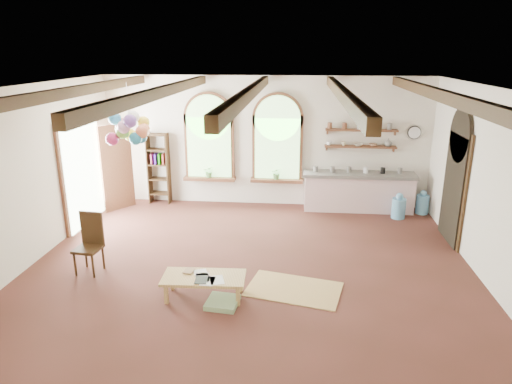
# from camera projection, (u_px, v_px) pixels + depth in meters

# --- Properties ---
(floor) EXTENTS (8.00, 8.00, 0.00)m
(floor) POSITION_uv_depth(u_px,v_px,m) (251.00, 263.00, 8.42)
(floor) COLOR #542922
(floor) RESTS_ON ground
(ceiling_beams) EXTENTS (6.20, 6.80, 0.18)m
(ceiling_beams) POSITION_uv_depth(u_px,v_px,m) (250.00, 93.00, 7.50)
(ceiling_beams) COLOR #3D2513
(ceiling_beams) RESTS_ON ceiling
(window_left) EXTENTS (1.30, 0.28, 2.20)m
(window_left) POSITION_uv_depth(u_px,v_px,m) (209.00, 140.00, 11.32)
(window_left) COLOR brown
(window_left) RESTS_ON floor
(window_right) EXTENTS (1.30, 0.28, 2.20)m
(window_right) POSITION_uv_depth(u_px,v_px,m) (277.00, 141.00, 11.17)
(window_right) COLOR brown
(window_right) RESTS_ON floor
(left_doorway) EXTENTS (0.10, 1.90, 2.50)m
(left_doorway) POSITION_uv_depth(u_px,v_px,m) (83.00, 173.00, 10.15)
(left_doorway) COLOR brown
(left_doorway) RESTS_ON floor
(right_doorway) EXTENTS (0.10, 1.30, 2.40)m
(right_doorway) POSITION_uv_depth(u_px,v_px,m) (453.00, 189.00, 9.16)
(right_doorway) COLOR black
(right_doorway) RESTS_ON floor
(kitchen_counter) EXTENTS (2.68, 0.62, 0.94)m
(kitchen_counter) POSITION_uv_depth(u_px,v_px,m) (358.00, 191.00, 11.12)
(kitchen_counter) COLOR beige
(kitchen_counter) RESTS_ON floor
(wall_shelf_lower) EXTENTS (1.70, 0.24, 0.04)m
(wall_shelf_lower) POSITION_uv_depth(u_px,v_px,m) (360.00, 147.00, 10.97)
(wall_shelf_lower) COLOR brown
(wall_shelf_lower) RESTS_ON wall_back
(wall_shelf_upper) EXTENTS (1.70, 0.24, 0.04)m
(wall_shelf_upper) POSITION_uv_depth(u_px,v_px,m) (361.00, 130.00, 10.85)
(wall_shelf_upper) COLOR brown
(wall_shelf_upper) RESTS_ON wall_back
(wall_clock) EXTENTS (0.32, 0.04, 0.32)m
(wall_clock) POSITION_uv_depth(u_px,v_px,m) (414.00, 133.00, 10.82)
(wall_clock) COLOR black
(wall_clock) RESTS_ON wall_back
(bookshelf) EXTENTS (0.53, 0.32, 1.80)m
(bookshelf) POSITION_uv_depth(u_px,v_px,m) (159.00, 168.00, 11.56)
(bookshelf) COLOR #3D2513
(bookshelf) RESTS_ON floor
(coffee_table) EXTENTS (1.32, 0.65, 0.37)m
(coffee_table) POSITION_uv_depth(u_px,v_px,m) (204.00, 279.00, 7.18)
(coffee_table) COLOR tan
(coffee_table) RESTS_ON floor
(side_chair) EXTENTS (0.47, 0.47, 1.07)m
(side_chair) POSITION_uv_depth(u_px,v_px,m) (90.00, 255.00, 8.03)
(side_chair) COLOR #3D2513
(side_chair) RESTS_ON floor
(floor_mat) EXTENTS (1.67, 1.24, 0.02)m
(floor_mat) POSITION_uv_depth(u_px,v_px,m) (294.00, 289.00, 7.50)
(floor_mat) COLOR tan
(floor_mat) RESTS_ON floor
(floor_cushion) EXTENTS (0.53, 0.53, 0.08)m
(floor_cushion) POSITION_uv_depth(u_px,v_px,m) (223.00, 302.00, 7.05)
(floor_cushion) COLOR gray
(floor_cushion) RESTS_ON floor
(water_jug_a) EXTENTS (0.32, 0.32, 0.61)m
(water_jug_a) POSITION_uv_depth(u_px,v_px,m) (399.00, 207.00, 10.64)
(water_jug_a) COLOR #61A5D0
(water_jug_a) RESTS_ON floor
(water_jug_b) EXTENTS (0.30, 0.30, 0.58)m
(water_jug_b) POSITION_uv_depth(u_px,v_px,m) (422.00, 203.00, 10.94)
(water_jug_b) COLOR #61A5D0
(water_jug_b) RESTS_ON floor
(balloon_cluster) EXTENTS (0.79, 0.88, 1.15)m
(balloon_cluster) POSITION_uv_depth(u_px,v_px,m) (130.00, 129.00, 8.71)
(balloon_cluster) COLOR silver
(balloon_cluster) RESTS_ON floor
(table_book) EXTENTS (0.19, 0.24, 0.02)m
(table_book) POSITION_uv_depth(u_px,v_px,m) (185.00, 270.00, 7.34)
(table_book) COLOR olive
(table_book) RESTS_ON coffee_table
(tablet) EXTENTS (0.20, 0.28, 0.01)m
(tablet) POSITION_uv_depth(u_px,v_px,m) (201.00, 280.00, 7.04)
(tablet) COLOR black
(tablet) RESTS_ON coffee_table
(potted_plant_left) EXTENTS (0.27, 0.23, 0.30)m
(potted_plant_left) POSITION_uv_depth(u_px,v_px,m) (209.00, 172.00, 11.45)
(potted_plant_left) COLOR #598C4C
(potted_plant_left) RESTS_ON window_left
(potted_plant_right) EXTENTS (0.27, 0.23, 0.30)m
(potted_plant_right) POSITION_uv_depth(u_px,v_px,m) (277.00, 173.00, 11.30)
(potted_plant_right) COLOR #598C4C
(potted_plant_right) RESTS_ON window_right
(shelf_cup_a) EXTENTS (0.12, 0.10, 0.10)m
(shelf_cup_a) POSITION_uv_depth(u_px,v_px,m) (329.00, 143.00, 11.01)
(shelf_cup_a) COLOR white
(shelf_cup_a) RESTS_ON wall_shelf_lower
(shelf_cup_b) EXTENTS (0.10, 0.10, 0.09)m
(shelf_cup_b) POSITION_uv_depth(u_px,v_px,m) (344.00, 144.00, 10.98)
(shelf_cup_b) COLOR beige
(shelf_cup_b) RESTS_ON wall_shelf_lower
(shelf_bowl_a) EXTENTS (0.22, 0.22, 0.05)m
(shelf_bowl_a) POSITION_uv_depth(u_px,v_px,m) (358.00, 145.00, 10.96)
(shelf_bowl_a) COLOR beige
(shelf_bowl_a) RESTS_ON wall_shelf_lower
(shelf_bowl_b) EXTENTS (0.20, 0.20, 0.06)m
(shelf_bowl_b) POSITION_uv_depth(u_px,v_px,m) (373.00, 145.00, 10.92)
(shelf_bowl_b) COLOR #8C664C
(shelf_bowl_b) RESTS_ON wall_shelf_lower
(shelf_vase) EXTENTS (0.18, 0.18, 0.19)m
(shelf_vase) POSITION_uv_depth(u_px,v_px,m) (388.00, 142.00, 10.87)
(shelf_vase) COLOR slate
(shelf_vase) RESTS_ON wall_shelf_lower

